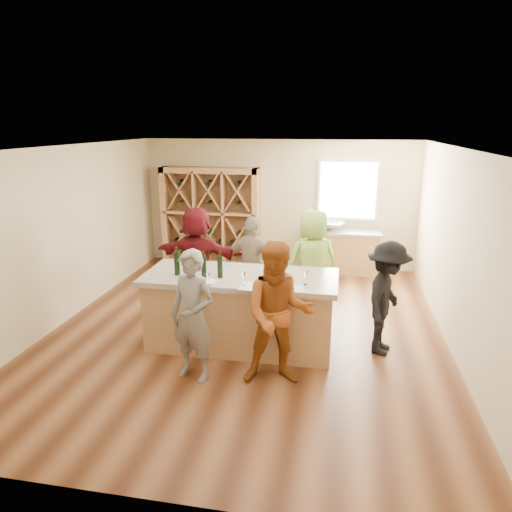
% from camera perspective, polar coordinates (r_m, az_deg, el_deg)
% --- Properties ---
extents(floor, '(6.00, 7.00, 0.10)m').
position_cam_1_polar(floor, '(7.33, -1.06, -9.43)').
color(floor, brown).
rests_on(floor, ground).
extents(ceiling, '(6.00, 7.00, 0.10)m').
position_cam_1_polar(ceiling, '(6.61, -1.20, 13.83)').
color(ceiling, white).
rests_on(ceiling, ground).
extents(wall_back, '(6.00, 0.10, 2.80)m').
position_cam_1_polar(wall_back, '(10.26, 2.84, 6.55)').
color(wall_back, beige).
rests_on(wall_back, ground).
extents(wall_front, '(6.00, 0.10, 2.80)m').
position_cam_1_polar(wall_front, '(3.65, -12.56, -12.51)').
color(wall_front, beige).
rests_on(wall_front, ground).
extents(wall_left, '(0.10, 7.00, 2.80)m').
position_cam_1_polar(wall_left, '(8.00, -23.08, 2.46)').
color(wall_left, beige).
rests_on(wall_left, ground).
extents(wall_right, '(0.10, 7.00, 2.80)m').
position_cam_1_polar(wall_right, '(6.92, 24.46, 0.29)').
color(wall_right, beige).
rests_on(wall_right, ground).
extents(window_frame, '(1.30, 0.06, 1.30)m').
position_cam_1_polar(window_frame, '(10.04, 11.41, 8.06)').
color(window_frame, white).
rests_on(window_frame, wall_back).
extents(window_pane, '(1.18, 0.01, 1.18)m').
position_cam_1_polar(window_pane, '(10.01, 11.41, 8.03)').
color(window_pane, white).
rests_on(window_pane, wall_back).
extents(wine_rack, '(2.20, 0.45, 2.20)m').
position_cam_1_polar(wine_rack, '(10.35, -5.68, 4.88)').
color(wine_rack, tan).
rests_on(wine_rack, floor).
extents(back_counter_base, '(1.60, 0.58, 0.86)m').
position_cam_1_polar(back_counter_base, '(10.05, 10.44, 0.41)').
color(back_counter_base, tan).
rests_on(back_counter_base, floor).
extents(back_counter_top, '(1.70, 0.62, 0.06)m').
position_cam_1_polar(back_counter_top, '(9.93, 10.57, 2.96)').
color(back_counter_top, '#A59988').
rests_on(back_counter_top, back_counter_base).
extents(sink, '(0.54, 0.54, 0.19)m').
position_cam_1_polar(sink, '(9.90, 9.45, 3.71)').
color(sink, silver).
rests_on(sink, back_counter_top).
extents(faucet, '(0.02, 0.02, 0.30)m').
position_cam_1_polar(faucet, '(10.07, 9.49, 4.25)').
color(faucet, silver).
rests_on(faucet, back_counter_top).
extents(tasting_counter_base, '(2.60, 1.00, 1.00)m').
position_cam_1_polar(tasting_counter_base, '(6.63, -1.93, -7.12)').
color(tasting_counter_base, tan).
rests_on(tasting_counter_base, floor).
extents(tasting_counter_top, '(2.72, 1.12, 0.08)m').
position_cam_1_polar(tasting_counter_top, '(6.44, -1.97, -2.70)').
color(tasting_counter_top, '#A59988').
rests_on(tasting_counter_top, tasting_counter_base).
extents(wine_bottle_a, '(0.09, 0.09, 0.33)m').
position_cam_1_polar(wine_bottle_a, '(6.47, -9.85, -0.95)').
color(wine_bottle_a, black).
rests_on(wine_bottle_a, tasting_counter_top).
extents(wine_bottle_b, '(0.08, 0.08, 0.28)m').
position_cam_1_polar(wine_bottle_b, '(6.30, -8.53, -1.57)').
color(wine_bottle_b, black).
rests_on(wine_bottle_b, tasting_counter_top).
extents(wine_bottle_c, '(0.09, 0.09, 0.28)m').
position_cam_1_polar(wine_bottle_c, '(6.40, -6.51, -1.19)').
color(wine_bottle_c, black).
rests_on(wine_bottle_c, tasting_counter_top).
extents(wine_bottle_d, '(0.08, 0.08, 0.30)m').
position_cam_1_polar(wine_bottle_d, '(6.27, -6.53, -1.46)').
color(wine_bottle_d, black).
rests_on(wine_bottle_d, tasting_counter_top).
extents(wine_bottle_e, '(0.08, 0.08, 0.31)m').
position_cam_1_polar(wine_bottle_e, '(6.28, -4.52, -1.37)').
color(wine_bottle_e, black).
rests_on(wine_bottle_e, tasting_counter_top).
extents(wine_glass_a, '(0.09, 0.09, 0.18)m').
position_cam_1_polar(wine_glass_a, '(6.01, -5.96, -2.87)').
color(wine_glass_a, white).
rests_on(wine_glass_a, tasting_counter_top).
extents(wine_glass_b, '(0.09, 0.09, 0.20)m').
position_cam_1_polar(wine_glass_b, '(5.97, -1.52, -2.85)').
color(wine_glass_b, white).
rests_on(wine_glass_b, tasting_counter_top).
extents(wine_glass_c, '(0.09, 0.09, 0.18)m').
position_cam_1_polar(wine_glass_c, '(5.82, 3.74, -3.43)').
color(wine_glass_c, white).
rests_on(wine_glass_c, tasting_counter_top).
extents(wine_glass_d, '(0.07, 0.07, 0.16)m').
position_cam_1_polar(wine_glass_d, '(6.22, 1.85, -2.21)').
color(wine_glass_d, white).
rests_on(wine_glass_d, tasting_counter_top).
extents(wine_glass_e, '(0.08, 0.08, 0.19)m').
position_cam_1_polar(wine_glass_e, '(6.04, 6.19, -2.74)').
color(wine_glass_e, white).
rests_on(wine_glass_e, tasting_counter_top).
extents(tasting_menu_a, '(0.34, 0.40, 0.00)m').
position_cam_1_polar(tasting_menu_a, '(6.17, -6.45, -3.24)').
color(tasting_menu_a, white).
rests_on(tasting_menu_a, tasting_counter_top).
extents(tasting_menu_b, '(0.26, 0.34, 0.00)m').
position_cam_1_polar(tasting_menu_b, '(5.98, -0.83, -3.78)').
color(tasting_menu_b, white).
rests_on(tasting_menu_b, tasting_counter_top).
extents(tasting_menu_c, '(0.24, 0.31, 0.00)m').
position_cam_1_polar(tasting_menu_c, '(5.93, 4.96, -4.03)').
color(tasting_menu_c, white).
rests_on(tasting_menu_c, tasting_counter_top).
extents(person_near_left, '(0.72, 0.60, 1.68)m').
position_cam_1_polar(person_near_left, '(5.73, -7.93, -7.44)').
color(person_near_left, slate).
rests_on(person_near_left, floor).
extents(person_near_right, '(0.95, 0.63, 1.81)m').
position_cam_1_polar(person_near_right, '(5.57, 2.87, -7.31)').
color(person_near_right, '#994C19').
rests_on(person_near_right, floor).
extents(person_server, '(0.76, 1.14, 1.61)m').
position_cam_1_polar(person_server, '(6.57, 15.98, -5.12)').
color(person_server, black).
rests_on(person_server, floor).
extents(person_far_mid, '(1.08, 0.75, 1.66)m').
position_cam_1_polar(person_far_mid, '(7.66, -0.39, -1.19)').
color(person_far_mid, gray).
rests_on(person_far_mid, floor).
extents(person_far_right, '(1.04, 0.89, 1.81)m').
position_cam_1_polar(person_far_right, '(7.58, 7.05, -0.92)').
color(person_far_right, '#8CC64C').
rests_on(person_far_right, floor).
extents(person_far_left, '(1.71, 0.77, 1.78)m').
position_cam_1_polar(person_far_left, '(7.99, -7.30, -0.14)').
color(person_far_left, '#590F14').
rests_on(person_far_left, floor).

